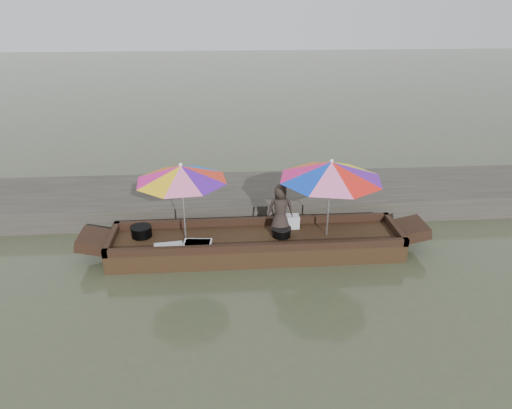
{
  "coord_description": "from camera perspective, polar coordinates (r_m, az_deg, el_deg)",
  "views": [
    {
      "loc": [
        -0.6,
        -7.8,
        4.55
      ],
      "look_at": [
        0.0,
        0.1,
        1.0
      ],
      "focal_mm": 32.0,
      "sensor_mm": 36.0,
      "label": 1
    }
  ],
  "objects": [
    {
      "name": "umbrella_stern",
      "position": [
        8.74,
        9.12,
        0.76
      ],
      "size": [
        2.3,
        2.3,
        1.55
      ],
      "primitive_type": null,
      "rotation": [
        0.0,
        0.0,
        0.18
      ],
      "color": "yellow",
      "rests_on": "boat_hull"
    },
    {
      "name": "cooking_pot",
      "position": [
        9.13,
        -14.11,
        -3.3
      ],
      "size": [
        0.39,
        0.39,
        0.21
      ],
      "primitive_type": "cylinder",
      "color": "black",
      "rests_on": "boat_hull"
    },
    {
      "name": "umbrella_bow",
      "position": [
        8.55,
        -9.07,
        0.21
      ],
      "size": [
        2.11,
        2.11,
        1.55
      ],
      "primitive_type": null,
      "rotation": [
        0.0,
        0.0,
        -0.29
      ],
      "color": "red",
      "rests_on": "boat_hull"
    },
    {
      "name": "boat_hull",
      "position": [
        8.96,
        0.05,
        -5.08
      ],
      "size": [
        5.61,
        1.2,
        0.35
      ],
      "primitive_type": "cube",
      "color": "black",
      "rests_on": "water"
    },
    {
      "name": "tray_scallop",
      "position": [
        8.6,
        -10.9,
        -5.35
      ],
      "size": [
        0.56,
        0.42,
        0.06
      ],
      "primitive_type": "cube",
      "rotation": [
        0.0,
        0.0,
        0.12
      ],
      "color": "silver",
      "rests_on": "boat_hull"
    },
    {
      "name": "charcoal_grill",
      "position": [
        8.89,
        3.2,
        -3.48
      ],
      "size": [
        0.36,
        0.36,
        0.17
      ],
      "primitive_type": "cylinder",
      "color": "black",
      "rests_on": "boat_hull"
    },
    {
      "name": "water",
      "position": [
        9.05,
        0.05,
        -6.05
      ],
      "size": [
        80.0,
        80.0,
        0.0
      ],
      "primitive_type": "plane",
      "color": "#3B412E",
      "rests_on": "ground"
    },
    {
      "name": "vendor",
      "position": [
        8.81,
        3.08,
        -0.62
      ],
      "size": [
        0.52,
        0.36,
        1.03
      ],
      "primitive_type": "imported",
      "rotation": [
        0.0,
        0.0,
        3.08
      ],
      "color": "black",
      "rests_on": "boat_hull"
    },
    {
      "name": "tray_crayfish",
      "position": [
        8.58,
        -7.32,
        -5.02
      ],
      "size": [
        0.56,
        0.41,
        0.09
      ],
      "primitive_type": "cube",
      "rotation": [
        0.0,
        0.0,
        -0.09
      ],
      "color": "silver",
      "rests_on": "boat_hull"
    },
    {
      "name": "dock",
      "position": [
        10.9,
        -0.84,
        0.9
      ],
      "size": [
        22.0,
        2.2,
        0.5
      ],
      "primitive_type": "cube",
      "color": "#2D2B26",
      "rests_on": "ground"
    },
    {
      "name": "supply_bag",
      "position": [
        9.22,
        4.51,
        -2.13
      ],
      "size": [
        0.29,
        0.23,
        0.26
      ],
      "primitive_type": "cube",
      "rotation": [
        0.0,
        0.0,
        0.03
      ],
      "color": "silver",
      "rests_on": "boat_hull"
    }
  ]
}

